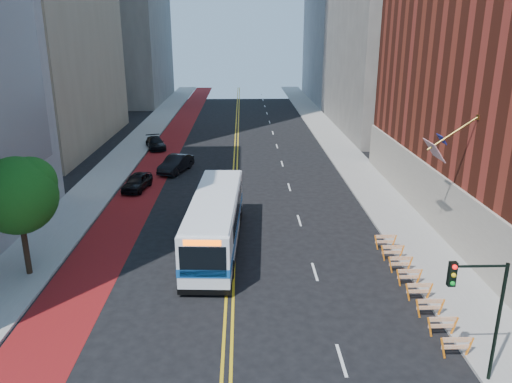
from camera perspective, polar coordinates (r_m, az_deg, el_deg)
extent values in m
plane|color=black|center=(23.61, -3.21, -15.97)|extent=(160.00, 160.00, 0.00)
cube|color=gray|center=(52.82, -15.51, 3.03)|extent=(4.00, 140.00, 0.15)
cube|color=gray|center=(52.49, 10.88, 3.28)|extent=(4.00, 140.00, 0.15)
cube|color=maroon|center=(52.04, -11.32, 3.04)|extent=(3.60, 140.00, 0.01)
cube|color=gold|center=(51.29, -2.56, 3.16)|extent=(0.14, 140.00, 0.01)
cube|color=gold|center=(51.29, -2.16, 3.17)|extent=(0.14, 140.00, 0.01)
cube|color=silver|center=(22.34, 9.73, -18.45)|extent=(0.14, 2.20, 0.01)
cube|color=silver|center=(29.05, 6.73, -9.08)|extent=(0.14, 2.20, 0.01)
cube|color=silver|center=(36.29, 4.97, -3.31)|extent=(0.14, 2.20, 0.01)
cube|color=silver|center=(43.79, 3.82, 0.51)|extent=(0.14, 2.20, 0.01)
cube|color=silver|center=(51.44, 3.00, 3.21)|extent=(0.14, 2.20, 0.01)
cube|color=silver|center=(59.19, 2.40, 5.20)|extent=(0.14, 2.20, 0.01)
cube|color=silver|center=(66.99, 1.93, 6.73)|extent=(0.14, 2.20, 0.01)
cube|color=silver|center=(74.84, 1.56, 7.94)|extent=(0.14, 2.20, 0.01)
cube|color=silver|center=(82.71, 1.26, 8.92)|extent=(0.14, 2.20, 0.01)
cube|color=silver|center=(90.61, 1.01, 9.73)|extent=(0.14, 2.20, 0.01)
cube|color=silver|center=(98.52, 0.80, 10.41)|extent=(0.14, 2.20, 0.01)
cube|color=silver|center=(106.45, 0.62, 10.98)|extent=(0.14, 2.20, 0.01)
cube|color=#9E9384|center=(36.04, 20.20, -1.18)|extent=(0.50, 36.00, 4.00)
cube|color=black|center=(31.30, 24.11, -6.35)|extent=(0.35, 2.80, 2.20)
cube|color=black|center=(37.24, 19.65, -1.98)|extent=(0.35, 2.80, 2.20)
cube|color=black|center=(43.49, 16.46, 1.17)|extent=(0.35, 2.80, 2.20)
cube|color=#A57F33|center=(30.96, 24.15, 7.78)|extent=(0.25, 0.25, 0.25)
cylinder|color=#A57F33|center=(30.56, 21.64, 6.24)|extent=(2.85, 0.12, 2.05)
cube|color=#B21419|center=(30.38, 19.68, 4.46)|extent=(0.75, 1.90, 1.05)
cube|color=navy|center=(30.88, 20.45, 5.63)|extent=(0.39, 0.85, 0.52)
cube|color=orange|center=(23.22, 20.59, -16.42)|extent=(0.32, 0.06, 0.99)
cube|color=orange|center=(23.64, 23.16, -16.10)|extent=(0.32, 0.06, 0.99)
cube|color=orange|center=(23.21, 22.00, -15.44)|extent=(1.25, 0.05, 0.22)
cube|color=orange|center=(23.39, 21.90, -16.16)|extent=(1.25, 0.05, 0.18)
cube|color=orange|center=(24.41, 19.23, -14.43)|extent=(0.32, 0.06, 0.99)
cube|color=orange|center=(24.81, 21.69, -14.17)|extent=(0.32, 0.06, 0.99)
cube|color=orange|center=(24.40, 20.58, -13.50)|extent=(1.25, 0.05, 0.22)
cube|color=orange|center=(24.58, 20.48, -14.20)|extent=(1.25, 0.05, 0.18)
cube|color=orange|center=(25.64, 18.03, -12.62)|extent=(0.32, 0.06, 0.99)
cube|color=orange|center=(26.02, 20.37, -12.41)|extent=(0.32, 0.06, 0.99)
cube|color=orange|center=(25.63, 19.30, -11.74)|extent=(1.25, 0.05, 0.22)
cube|color=orange|center=(25.80, 19.22, -12.42)|extent=(1.25, 0.05, 0.18)
cube|color=orange|center=(26.91, 16.95, -10.97)|extent=(0.32, 0.06, 0.99)
cube|color=orange|center=(27.27, 19.18, -10.80)|extent=(0.32, 0.06, 0.99)
cube|color=orange|center=(26.90, 18.16, -10.14)|extent=(1.25, 0.05, 0.22)
cube|color=orange|center=(27.06, 18.09, -10.79)|extent=(1.25, 0.05, 0.18)
cube|color=orange|center=(28.20, 15.98, -9.47)|extent=(0.32, 0.06, 0.99)
cube|color=orange|center=(28.54, 18.12, -9.33)|extent=(0.32, 0.06, 0.99)
cube|color=orange|center=(28.19, 17.13, -8.68)|extent=(1.25, 0.05, 0.22)
cube|color=orange|center=(28.34, 17.07, -9.31)|extent=(1.25, 0.05, 0.18)
cube|color=orange|center=(29.52, 15.11, -8.09)|extent=(0.32, 0.06, 0.99)
cube|color=orange|center=(29.84, 17.15, -7.98)|extent=(0.32, 0.06, 0.99)
cube|color=orange|center=(29.51, 16.20, -7.34)|extent=(1.25, 0.05, 0.22)
cube|color=orange|center=(29.65, 16.14, -7.95)|extent=(1.25, 0.05, 0.18)
cube|color=orange|center=(30.85, 14.31, -6.84)|extent=(0.32, 0.06, 0.99)
cube|color=orange|center=(31.17, 16.27, -6.75)|extent=(0.32, 0.06, 0.99)
cube|color=orange|center=(30.85, 15.36, -6.12)|extent=(1.25, 0.05, 0.22)
cube|color=orange|center=(30.99, 15.30, -6.71)|extent=(1.25, 0.05, 0.18)
cube|color=orange|center=(32.21, 13.58, -5.69)|extent=(0.32, 0.06, 0.99)
cube|color=orange|center=(32.51, 15.47, -5.62)|extent=(0.32, 0.06, 0.99)
cube|color=orange|center=(32.20, 14.59, -5.00)|extent=(1.25, 0.05, 0.22)
cube|color=orange|center=(32.34, 14.54, -5.57)|extent=(1.25, 0.05, 0.18)
cylinder|color=black|center=(30.48, -24.83, -5.77)|extent=(0.32, 0.32, 3.20)
sphere|color=#0D3C0E|center=(29.48, -25.59, -0.42)|extent=(4.20, 4.20, 4.20)
sphere|color=#0D3C0E|center=(29.43, -24.38, 0.94)|extent=(2.80, 2.80, 2.80)
sphere|color=#0D3C0E|center=(29.32, -26.81, 0.13)|extent=(2.40, 2.40, 2.40)
cylinder|color=black|center=(21.47, 25.90, -13.40)|extent=(0.14, 0.14, 5.00)
cylinder|color=black|center=(19.95, 24.27, -7.79)|extent=(2.00, 0.10, 0.10)
cube|color=black|center=(19.67, 21.50, -8.77)|extent=(0.28, 0.22, 0.95)
sphere|color=red|center=(19.40, 21.78, -8.03)|extent=(0.18, 0.18, 0.18)
sphere|color=yellow|center=(19.54, 21.66, -8.90)|extent=(0.18, 0.18, 0.18)
sphere|color=#0CA526|center=(19.69, 21.55, -9.76)|extent=(0.18, 0.18, 0.18)
cube|color=white|center=(31.17, -4.67, -3.34)|extent=(3.34, 12.63, 2.97)
cube|color=#124A8E|center=(31.34, -4.65, -4.10)|extent=(3.38, 12.68, 0.47)
cube|color=black|center=(31.77, -4.54, -1.96)|extent=(3.20, 8.89, 0.99)
cube|color=black|center=(25.42, -6.10, -7.98)|extent=(2.39, 0.22, 1.67)
cube|color=black|center=(36.88, -3.72, 0.84)|extent=(2.17, 0.21, 1.04)
cube|color=#FF5905|center=(24.97, -6.18, -5.84)|extent=(1.90, 0.18, 0.31)
cube|color=white|center=(30.65, -4.74, -0.66)|extent=(3.17, 12.00, 0.13)
cube|color=black|center=(31.75, -4.60, -5.84)|extent=(3.37, 12.67, 0.31)
cylinder|color=black|center=(28.25, -7.93, -8.79)|extent=(0.37, 1.06, 1.04)
cylinder|color=black|center=(27.97, -2.89, -8.91)|extent=(0.37, 1.06, 1.04)
cylinder|color=black|center=(35.04, -6.05, -3.24)|extent=(0.37, 1.06, 1.04)
cylinder|color=black|center=(34.81, -2.02, -3.29)|extent=(0.37, 1.06, 1.04)
cylinder|color=black|center=(36.43, -5.76, -2.38)|extent=(0.37, 1.06, 1.04)
cylinder|color=black|center=(36.21, -1.88, -2.43)|extent=(0.37, 1.06, 1.04)
imported|color=black|center=(44.00, -13.44, 1.09)|extent=(2.34, 4.40, 1.42)
imported|color=black|center=(48.79, -9.14, 3.14)|extent=(3.21, 5.16, 1.61)
imported|color=black|center=(58.91, -11.41, 5.45)|extent=(3.19, 4.94, 1.33)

